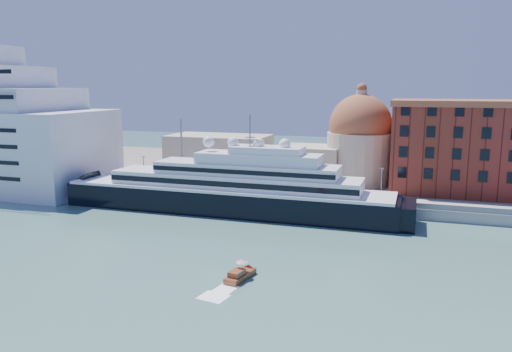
% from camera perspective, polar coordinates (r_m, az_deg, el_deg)
% --- Properties ---
extents(ground, '(400.00, 400.00, 0.00)m').
position_cam_1_polar(ground, '(93.77, -6.29, -7.59)').
color(ground, '#3A6560').
rests_on(ground, ground).
extents(quay, '(180.00, 10.00, 2.50)m').
position_cam_1_polar(quay, '(124.10, 0.16, -2.49)').
color(quay, gray).
rests_on(quay, ground).
extents(land, '(260.00, 72.00, 2.00)m').
position_cam_1_polar(land, '(162.91, 4.59, 0.46)').
color(land, slate).
rests_on(land, ground).
extents(quay_fence, '(180.00, 0.10, 1.20)m').
position_cam_1_polar(quay_fence, '(119.52, -0.50, -2.08)').
color(quay_fence, slate).
rests_on(quay_fence, quay).
extents(superyacht, '(87.66, 12.15, 26.20)m').
position_cam_1_polar(superyacht, '(115.53, -4.61, -1.82)').
color(superyacht, black).
rests_on(superyacht, ground).
extents(service_barge, '(11.69, 6.73, 2.50)m').
position_cam_1_polar(service_barge, '(134.26, -20.20, -2.38)').
color(service_barge, white).
rests_on(service_barge, ground).
extents(water_taxi, '(3.21, 6.66, 3.03)m').
position_cam_1_polar(water_taxi, '(76.28, -1.87, -11.21)').
color(water_taxi, maroon).
rests_on(water_taxi, ground).
extents(warehouse, '(43.00, 19.00, 23.25)m').
position_cam_1_polar(warehouse, '(134.83, 24.28, 3.03)').
color(warehouse, maroon).
rests_on(warehouse, land).
extents(church, '(66.00, 18.00, 25.50)m').
position_cam_1_polar(church, '(143.37, 5.52, 3.11)').
color(church, beige).
rests_on(church, land).
extents(lamp_posts, '(120.80, 2.40, 18.00)m').
position_cam_1_polar(lamp_posts, '(125.34, -5.60, 1.59)').
color(lamp_posts, slate).
rests_on(lamp_posts, quay).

